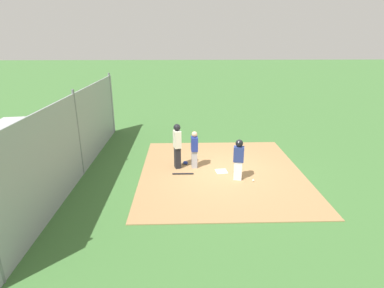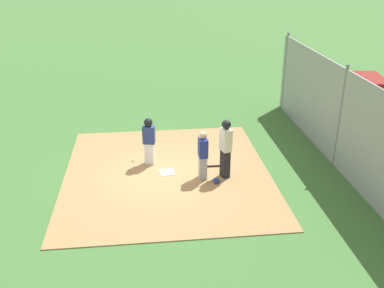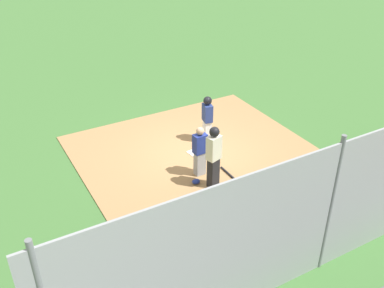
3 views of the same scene
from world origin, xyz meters
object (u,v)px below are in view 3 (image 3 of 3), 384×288
home_plate (196,153)px  runner (207,116)px  catcher_mask (196,181)px  baseball (203,131)px  catcher (200,151)px  umpire (214,155)px  baseball_bat (229,174)px

home_plate → runner: bearing=35.9°
catcher_mask → baseball: bearing=55.4°
catcher → runner: bearing=-39.9°
umpire → baseball_bat: bearing=-87.7°
baseball_bat → catcher: bearing=56.7°
runner → baseball: (0.20, 0.56, -0.86)m
home_plate → catcher: bearing=-114.4°
home_plate → baseball_bat: bearing=-81.6°
runner → baseball_bat: 2.29m
home_plate → catcher: 1.41m
baseball_bat → catcher_mask: (-1.05, 0.10, 0.03)m
baseball_bat → catcher_mask: catcher_mask is taller
umpire → baseball_bat: size_ratio=2.25×
baseball → home_plate: bearing=-130.3°
baseball_bat → catcher_mask: 1.05m
home_plate → catcher_mask: (-0.82, -1.44, 0.05)m
catcher → umpire: (0.03, -0.69, 0.20)m
runner → baseball_bat: size_ratio=1.91×
runner → catcher: bearing=64.0°
catcher_mask → runner: bearing=51.8°
baseball_bat → umpire: bearing=108.2°
umpire → runner: size_ratio=1.18×
umpire → runner: 2.58m
catcher_mask → baseball: (1.74, 2.52, -0.02)m
catcher → baseball: catcher is taller
catcher → baseball_bat: 1.15m
runner → catcher_mask: 2.63m
catcher → baseball_bat: size_ratio=1.86×
umpire → baseball: (1.38, 2.85, -0.96)m
umpire → runner: bearing=-42.9°
umpire → baseball: 3.31m
runner → baseball: 1.04m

